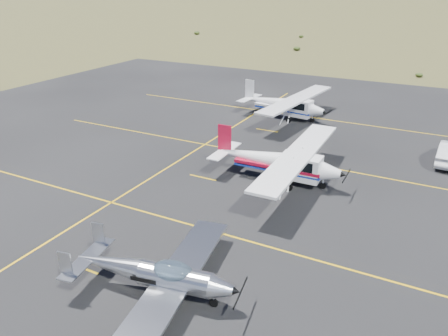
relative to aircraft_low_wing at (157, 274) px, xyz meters
The scene contains 5 objects.
ground 3.71m from the aircraft_low_wing, 109.36° to the left, with size 1600.00×1600.00×0.00m, color #383D1C.
apron 10.49m from the aircraft_low_wing, 96.52° to the left, with size 72.00×72.00×0.02m, color black.
aircraft_low_wing is the anchor object (origin of this frame).
aircraft_cessna 12.83m from the aircraft_low_wing, 88.61° to the left, with size 7.51×12.53×3.18m.
aircraft_plain 26.44m from the aircraft_low_wing, 99.25° to the left, with size 7.47×12.38×3.12m.
Camera 1 is at (10.33, -14.96, 12.04)m, focal length 35.00 mm.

